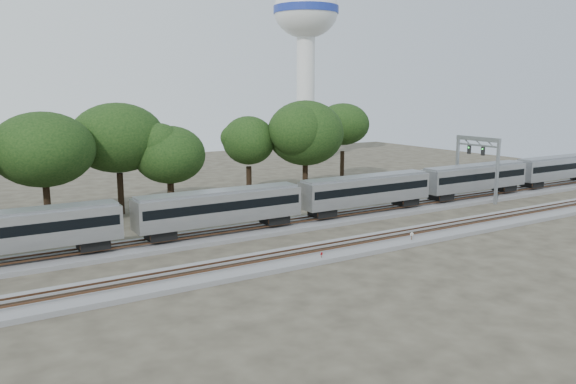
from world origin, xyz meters
name	(u,v)px	position (x,y,z in m)	size (l,w,h in m)	color
ground	(278,247)	(0.00, 0.00, 0.00)	(160.00, 160.00, 0.00)	#383328
track_far	(248,232)	(0.00, 6.00, 0.21)	(160.00, 5.00, 0.73)	slate
track_near	(301,256)	(0.00, -4.00, 0.21)	(160.00, 5.00, 0.73)	slate
train	(367,189)	(15.45, 6.00, 3.13)	(124.45, 3.03, 4.46)	#B8BBC0
switch_stand_red	(322,256)	(0.83, -5.84, 0.56)	(0.27, 0.10, 0.87)	#512D19
switch_stand_white	(412,237)	(11.34, -5.59, 0.73)	(0.36, 0.07, 1.14)	#512D19
switch_lever	(379,247)	(7.73, -5.14, 0.15)	(0.50, 0.30, 0.30)	#512D19
water_tower	(306,30)	(36.63, 51.06, 25.83)	(12.59, 12.59, 34.87)	silver
signal_gantry	(477,154)	(33.77, 6.00, 6.10)	(0.58, 6.89, 8.38)	gray
tree_2	(43,150)	(-16.67, 19.31, 8.25)	(8.40, 8.40, 11.85)	black
tree_3	(118,138)	(-8.25, 22.09, 8.89)	(9.05, 9.05, 12.76)	black
tree_4	(169,155)	(-2.95, 19.88, 6.84)	(6.97, 6.97, 9.83)	black
tree_5	(248,141)	(9.60, 23.92, 7.64)	(7.79, 7.79, 10.98)	black
tree_6	(305,133)	(16.76, 20.89, 8.55)	(8.71, 8.71, 12.27)	black
tree_7	(343,124)	(27.86, 27.16, 9.10)	(9.26, 9.26, 13.06)	black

